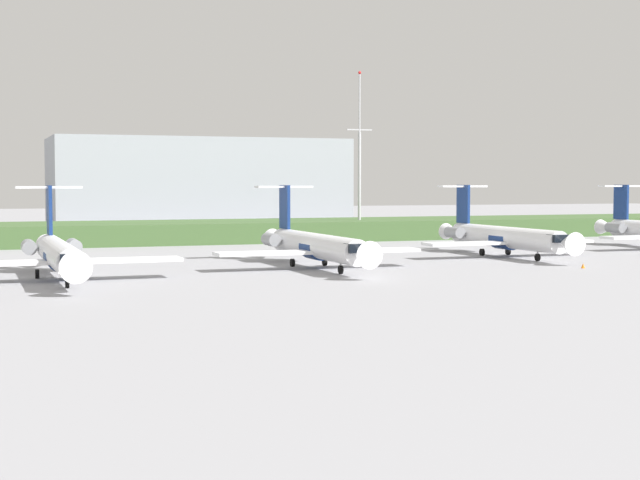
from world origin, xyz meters
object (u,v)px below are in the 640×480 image
regional_jet_fourth (503,236)px  regional_jet_third (314,244)px  antenna_mast (359,170)px  regional_jet_second (59,253)px  safety_cone_front_marker (583,266)px

regional_jet_fourth → regional_jet_third: bearing=-165.4°
regional_jet_fourth → antenna_mast: antenna_mast is taller
regional_jet_third → antenna_mast: bearing=62.5°
regional_jet_third → regional_jet_second: bearing=-171.5°
regional_jet_fourth → safety_cone_front_marker: bearing=-92.3°
antenna_mast → safety_cone_front_marker: bearing=-88.3°
regional_jet_second → regional_jet_third: same height
regional_jet_second → regional_jet_fourth: size_ratio=1.00×
regional_jet_second → safety_cone_front_marker: bearing=-7.0°
regional_jet_second → safety_cone_front_marker: size_ratio=56.36×
regional_jet_fourth → safety_cone_front_marker: (-0.74, -18.11, -2.26)m
regional_jet_fourth → antenna_mast: 42.52m
regional_jet_fourth → antenna_mast: (-2.49, 41.52, 8.85)m
regional_jet_fourth → safety_cone_front_marker: 18.27m
regional_jet_fourth → regional_jet_second: bearing=-168.4°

